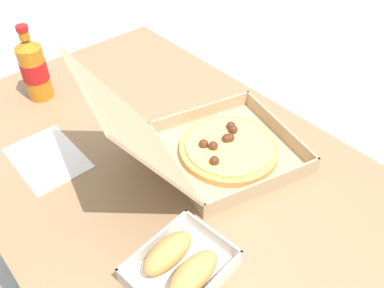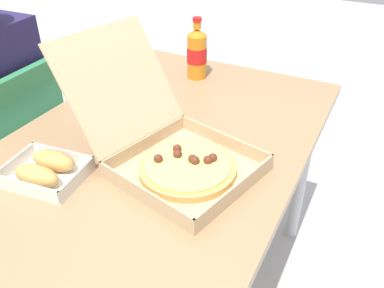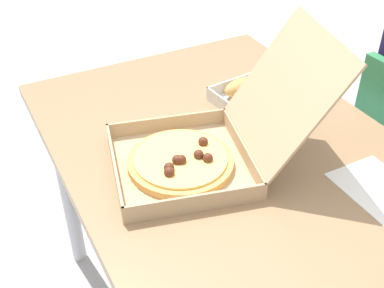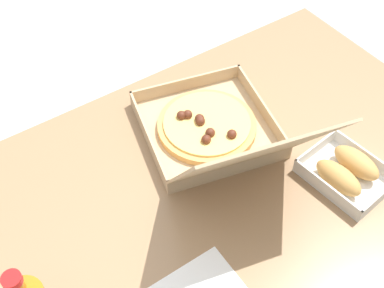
# 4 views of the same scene
# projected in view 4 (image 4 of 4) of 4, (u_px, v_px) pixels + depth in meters

# --- Properties ---
(dining_table) EXTENTS (1.29, 0.81, 0.73)m
(dining_table) POSITION_uv_depth(u_px,v_px,m) (216.00, 202.00, 1.21)
(dining_table) COLOR #997551
(dining_table) RESTS_ON ground_plane
(pizza_box_open) EXTENTS (0.42, 0.54, 0.31)m
(pizza_box_open) POSITION_uv_depth(u_px,v_px,m) (214.00, 131.00, 1.19)
(pizza_box_open) COLOR tan
(pizza_box_open) RESTS_ON dining_table
(bread_side_box) EXTENTS (0.17, 0.21, 0.06)m
(bread_side_box) POSITION_uv_depth(u_px,v_px,m) (347.00, 171.00, 1.14)
(bread_side_box) COLOR white
(bread_side_box) RESTS_ON dining_table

